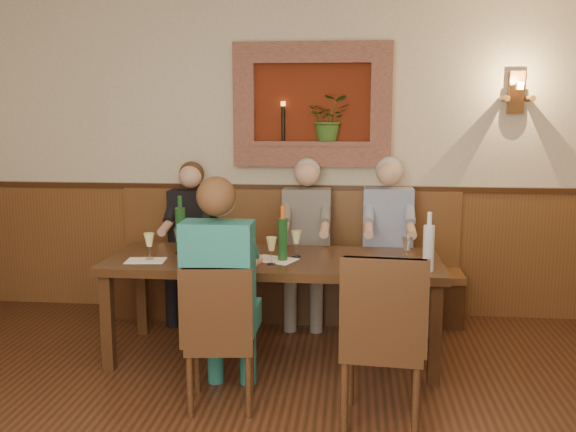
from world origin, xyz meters
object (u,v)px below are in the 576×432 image
(bench, at_px, (287,280))
(wine_bottle_green_a, at_px, (283,238))
(person_bench_left, at_px, (191,255))
(chair_near_right, at_px, (381,375))
(dining_table, at_px, (274,268))
(person_chair_front, at_px, (222,311))
(spittoon_bucket, at_px, (236,241))
(person_bench_mid, at_px, (306,255))
(person_bench_right, at_px, (387,256))
(water_bottle, at_px, (429,247))
(wine_bottle_green_b, at_px, (181,228))
(chair_near_left, at_px, (221,365))

(bench, distance_m, wine_bottle_green_a, 1.17)
(person_bench_left, bearing_deg, chair_near_right, -48.80)
(dining_table, distance_m, person_chair_front, 0.81)
(spittoon_bucket, bearing_deg, person_bench_mid, 64.29)
(person_bench_right, relative_size, water_bottle, 3.57)
(wine_bottle_green_a, xyz_separation_m, wine_bottle_green_b, (-0.81, 0.24, 0.01))
(spittoon_bucket, bearing_deg, person_bench_right, 38.73)
(water_bottle, bearing_deg, person_bench_left, 149.63)
(person_bench_left, relative_size, wine_bottle_green_b, 3.28)
(dining_table, bearing_deg, wine_bottle_green_a, -43.41)
(dining_table, xyz_separation_m, chair_near_left, (-0.22, -0.84, -0.41))
(dining_table, relative_size, person_bench_left, 1.76)
(water_bottle, bearing_deg, chair_near_left, -156.53)
(bench, distance_m, person_chair_front, 1.75)
(person_bench_mid, height_order, person_chair_front, person_chair_front)
(bench, relative_size, wine_bottle_green_b, 7.19)
(wine_bottle_green_b, bearing_deg, spittoon_bucket, -26.41)
(bench, height_order, water_bottle, water_bottle)
(chair_near_left, height_order, wine_bottle_green_b, wine_bottle_green_b)
(person_chair_front, distance_m, water_bottle, 1.42)
(wine_bottle_green_a, relative_size, wine_bottle_green_b, 0.94)
(dining_table, xyz_separation_m, person_chair_front, (-0.22, -0.78, -0.08))
(dining_table, distance_m, person_bench_mid, 0.86)
(chair_near_right, distance_m, person_bench_right, 1.83)
(wine_bottle_green_b, bearing_deg, person_bench_left, 98.77)
(dining_table, distance_m, wine_bottle_green_b, 0.79)
(person_chair_front, xyz_separation_m, water_bottle, (1.29, 0.50, 0.32))
(bench, relative_size, chair_near_right, 2.90)
(bench, height_order, chair_near_right, bench)
(person_bench_left, xyz_separation_m, person_bench_mid, (1.01, -0.00, 0.02))
(person_chair_front, relative_size, spittoon_bucket, 5.38)
(person_bench_mid, distance_m, spittoon_bucket, 1.05)
(person_chair_front, bearing_deg, wine_bottle_green_b, 118.30)
(spittoon_bucket, relative_size, water_bottle, 0.67)
(chair_near_left, xyz_separation_m, chair_near_right, (0.97, -0.13, 0.03))
(dining_table, distance_m, person_bench_left, 1.19)
(spittoon_bucket, bearing_deg, chair_near_right, -41.91)
(wine_bottle_green_b, bearing_deg, person_bench_mid, 36.40)
(bench, xyz_separation_m, wine_bottle_green_b, (-0.73, -0.77, 0.60))
(person_bench_right, bearing_deg, spittoon_bucket, -141.27)
(chair_near_left, height_order, person_bench_left, person_bench_left)
(person_chair_front, distance_m, wine_bottle_green_a, 0.83)
(person_bench_right, xyz_separation_m, spittoon_bucket, (-1.12, -0.90, 0.30))
(person_bench_left, xyz_separation_m, wine_bottle_green_b, (0.10, -0.67, 0.36))
(person_bench_mid, relative_size, wine_bottle_green_b, 3.36)
(person_bench_mid, height_order, wine_bottle_green_b, person_bench_mid)
(person_bench_left, relative_size, person_bench_right, 0.96)
(dining_table, xyz_separation_m, wine_bottle_green_a, (0.07, -0.07, 0.24))
(bench, distance_m, chair_near_right, 2.05)
(dining_table, distance_m, water_bottle, 1.13)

